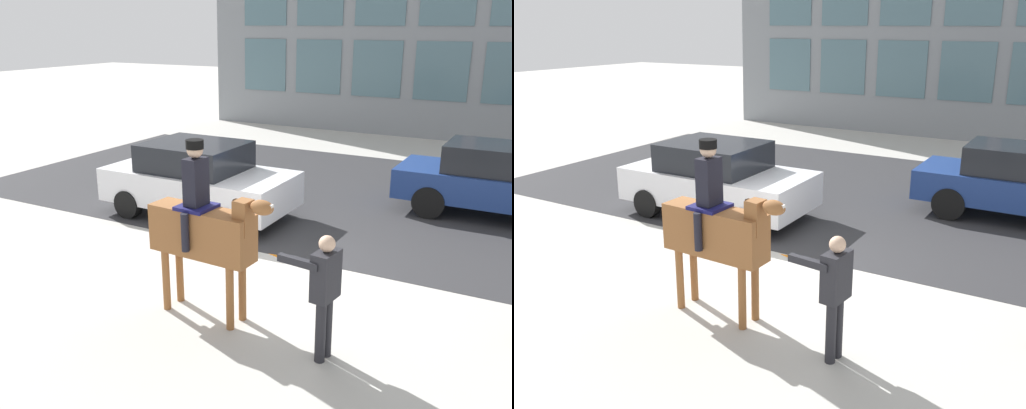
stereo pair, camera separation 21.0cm
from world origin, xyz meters
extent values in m
plane|color=#B2AFA8|center=(0.00, 0.00, 0.00)|extent=(80.00, 80.00, 0.00)
cube|color=#2D2D30|center=(0.00, 4.75, 0.00)|extent=(18.37, 8.50, 0.01)
cube|color=slate|center=(-6.93, 12.83, 2.40)|extent=(1.85, 0.02, 2.01)
cube|color=slate|center=(-4.62, 12.83, 2.40)|extent=(1.85, 0.02, 2.01)
cube|color=slate|center=(-2.31, 12.83, 2.40)|extent=(1.85, 0.02, 2.01)
cube|color=slate|center=(0.00, 12.83, 2.40)|extent=(1.85, 0.02, 2.01)
cube|color=brown|center=(-0.08, -1.92, 1.25)|extent=(1.56, 0.51, 0.67)
cylinder|color=brown|center=(0.48, -1.79, 0.46)|extent=(0.11, 0.11, 0.92)
cylinder|color=brown|center=(0.47, -2.10, 0.46)|extent=(0.11, 0.11, 0.92)
cylinder|color=brown|center=(-0.62, -1.74, 0.46)|extent=(0.11, 0.11, 0.92)
cylinder|color=brown|center=(-0.64, -2.05, 0.46)|extent=(0.11, 0.11, 0.92)
cube|color=brown|center=(0.60, -1.95, 1.58)|extent=(0.21, 0.25, 0.47)
cube|color=#382314|center=(0.48, -1.95, 1.60)|extent=(0.04, 0.08, 0.42)
ellipsoid|color=brown|center=(0.88, -1.97, 1.77)|extent=(0.34, 0.21, 0.20)
cube|color=silver|center=(0.98, -1.97, 1.79)|extent=(0.12, 0.06, 0.08)
cylinder|color=#382314|center=(-0.89, -1.88, 1.14)|extent=(0.09, 0.09, 0.55)
cube|color=#14144C|center=(-0.15, -1.92, 1.60)|extent=(0.48, 0.50, 0.05)
cube|color=black|center=(-0.15, -1.92, 1.96)|extent=(0.23, 0.33, 0.65)
sphere|color=#D1A889|center=(-0.15, -1.92, 2.39)|extent=(0.22, 0.22, 0.22)
cylinder|color=black|center=(-0.15, -1.92, 2.47)|extent=(0.24, 0.24, 0.12)
cylinder|color=black|center=(-0.14, -1.65, 1.32)|extent=(0.11, 0.11, 0.53)
cylinder|color=black|center=(-0.17, -2.19, 1.32)|extent=(0.11, 0.11, 0.53)
cylinder|color=#232328|center=(1.84, -2.24, 0.41)|extent=(0.13, 0.13, 0.82)
cylinder|color=#232328|center=(1.86, -2.08, 0.41)|extent=(0.13, 0.13, 0.82)
cube|color=#232328|center=(1.85, -2.16, 1.12)|extent=(0.27, 0.42, 0.61)
sphere|color=#D1A889|center=(1.85, -2.16, 1.53)|extent=(0.20, 0.20, 0.20)
cube|color=#232328|center=(1.55, -2.31, 1.29)|extent=(0.56, 0.16, 0.09)
cone|color=orange|center=(1.21, -2.26, 1.29)|extent=(0.18, 0.07, 0.04)
cube|color=silver|center=(-2.63, 1.75, 0.66)|extent=(4.03, 1.93, 0.71)
cube|color=black|center=(-2.73, 1.75, 1.30)|extent=(2.02, 1.69, 0.57)
cylinder|color=black|center=(-1.38, 0.86, 0.30)|extent=(0.61, 0.23, 0.61)
cylinder|color=black|center=(-1.38, 2.63, 0.30)|extent=(0.61, 0.23, 0.61)
cylinder|color=black|center=(-3.88, 0.86, 0.30)|extent=(0.61, 0.23, 0.61)
cylinder|color=black|center=(-3.88, 2.63, 0.30)|extent=(0.61, 0.23, 0.61)
cube|color=navy|center=(3.10, 4.72, 0.67)|extent=(4.37, 1.70, 0.64)
cube|color=black|center=(2.99, 4.72, 1.28)|extent=(2.19, 1.50, 0.59)
cylinder|color=black|center=(1.75, 3.93, 0.35)|extent=(0.69, 0.20, 0.69)
cylinder|color=black|center=(1.75, 5.50, 0.35)|extent=(0.69, 0.20, 0.69)
camera|label=1|loc=(4.10, -7.98, 3.97)|focal=40.00mm
camera|label=2|loc=(4.29, -7.88, 3.97)|focal=40.00mm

